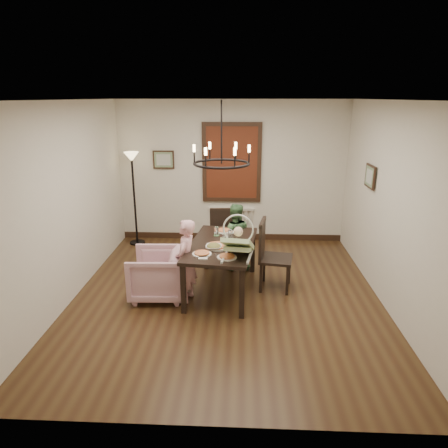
# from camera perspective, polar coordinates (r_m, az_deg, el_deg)

# --- Properties ---
(room_shell) EXTENTS (4.51, 5.00, 2.81)m
(room_shell) POSITION_cam_1_polar(r_m,az_deg,el_deg) (5.91, 0.52, 3.65)
(room_shell) COLOR #463018
(room_shell) RESTS_ON ground
(dining_table) EXTENTS (1.10, 1.72, 0.76)m
(dining_table) POSITION_cam_1_polar(r_m,az_deg,el_deg) (5.95, -0.33, -3.55)
(dining_table) COLOR black
(dining_table) RESTS_ON room_shell
(chair_far) EXTENTS (0.44, 0.44, 0.95)m
(chair_far) POSITION_cam_1_polar(r_m,az_deg,el_deg) (7.07, -0.35, -1.80)
(chair_far) COLOR black
(chair_far) RESTS_ON room_shell
(chair_right) EXTENTS (0.56, 0.56, 1.10)m
(chair_right) POSITION_cam_1_polar(r_m,az_deg,el_deg) (6.12, 7.45, -4.41)
(chair_right) COLOR black
(chair_right) RESTS_ON room_shell
(armchair) EXTENTS (0.82, 0.80, 0.72)m
(armchair) POSITION_cam_1_polar(r_m,az_deg,el_deg) (5.98, -9.50, -7.04)
(armchair) COLOR #D3A1B6
(armchair) RESTS_ON room_shell
(elderly_woman) EXTENTS (0.30, 0.41, 1.01)m
(elderly_woman) POSITION_cam_1_polar(r_m,az_deg,el_deg) (5.76, -5.46, -6.24)
(elderly_woman) COLOR #E8A3AB
(elderly_woman) RESTS_ON room_shell
(seated_man) EXTENTS (0.49, 0.39, 0.96)m
(seated_man) POSITION_cam_1_polar(r_m,az_deg,el_deg) (6.78, 1.52, -2.64)
(seated_man) COLOR #467143
(seated_man) RESTS_ON room_shell
(baby_bouncer) EXTENTS (0.53, 0.67, 0.40)m
(baby_bouncer) POSITION_cam_1_polar(r_m,az_deg,el_deg) (5.38, 2.02, -2.64)
(baby_bouncer) COLOR #C2DE99
(baby_bouncer) RESTS_ON dining_table
(salad_bowl) EXTENTS (0.28, 0.28, 0.07)m
(salad_bowl) POSITION_cam_1_polar(r_m,az_deg,el_deg) (5.69, -1.48, -3.28)
(salad_bowl) COLOR white
(salad_bowl) RESTS_ON dining_table
(pizza_platter) EXTENTS (0.34, 0.34, 0.04)m
(pizza_platter) POSITION_cam_1_polar(r_m,az_deg,el_deg) (5.76, -0.96, -3.17)
(pizza_platter) COLOR tan
(pizza_platter) RESTS_ON dining_table
(drinking_glass) EXTENTS (0.07, 0.07, 0.13)m
(drinking_glass) POSITION_cam_1_polar(r_m,az_deg,el_deg) (5.88, 0.06, -2.23)
(drinking_glass) COLOR silver
(drinking_glass) RESTS_ON dining_table
(window_blinds) EXTENTS (1.00, 0.03, 1.40)m
(window_blinds) POSITION_cam_1_polar(r_m,az_deg,el_deg) (7.92, 1.11, 8.73)
(window_blinds) COLOR #581F11
(window_blinds) RESTS_ON room_shell
(radiator) EXTENTS (0.92, 0.12, 0.62)m
(radiator) POSITION_cam_1_polar(r_m,az_deg,el_deg) (8.23, 1.06, 0.13)
(radiator) COLOR silver
(radiator) RESTS_ON room_shell
(picture_back) EXTENTS (0.42, 0.03, 0.36)m
(picture_back) POSITION_cam_1_polar(r_m,az_deg,el_deg) (8.07, -8.63, 9.07)
(picture_back) COLOR black
(picture_back) RESTS_ON room_shell
(picture_right) EXTENTS (0.03, 0.42, 0.36)m
(picture_right) POSITION_cam_1_polar(r_m,az_deg,el_deg) (6.68, 20.15, 6.40)
(picture_right) COLOR black
(picture_right) RESTS_ON room_shell
(floor_lamp) EXTENTS (0.30, 0.30, 1.80)m
(floor_lamp) POSITION_cam_1_polar(r_m,az_deg,el_deg) (8.04, -12.67, 3.34)
(floor_lamp) COLOR black
(floor_lamp) RESTS_ON room_shell
(chandelier) EXTENTS (0.80, 0.80, 0.04)m
(chandelier) POSITION_cam_1_polar(r_m,az_deg,el_deg) (5.62, -0.35, 8.63)
(chandelier) COLOR black
(chandelier) RESTS_ON room_shell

